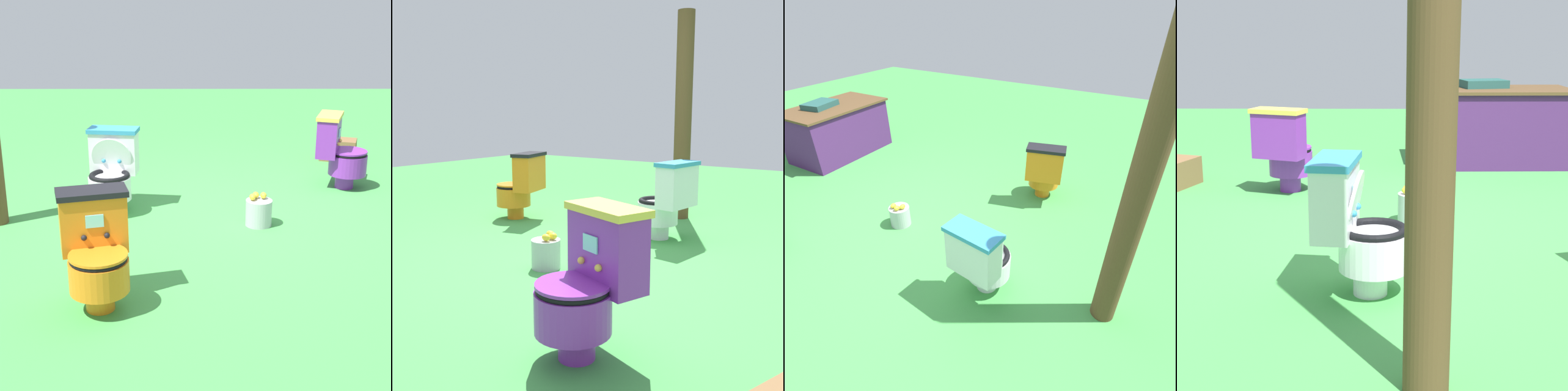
{
  "view_description": "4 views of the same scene",
  "coord_description": "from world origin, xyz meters",
  "views": [
    {
      "loc": [
        4.86,
        -0.32,
        1.91
      ],
      "look_at": [
        0.39,
        -0.31,
        0.37
      ],
      "focal_mm": 56.16,
      "sensor_mm": 36.0,
      "label": 1
    },
    {
      "loc": [
        -2.23,
        2.91,
        1.17
      ],
      "look_at": [
        0.21,
        -0.49,
        0.44
      ],
      "focal_mm": 44.81,
      "sensor_mm": 36.0,
      "label": 2
    },
    {
      "loc": [
        -1.9,
        -1.99,
        2.16
      ],
      "look_at": [
        0.42,
        -0.6,
        0.46
      ],
      "focal_mm": 29.07,
      "sensor_mm": 36.0,
      "label": 3
    },
    {
      "loc": [
        -0.16,
        -4.22,
        1.36
      ],
      "look_at": [
        -0.2,
        -0.4,
        0.37
      ],
      "focal_mm": 59.45,
      "sensor_mm": 36.0,
      "label": 4
    }
  ],
  "objects": [
    {
      "name": "toilet_white",
      "position": [
        -0.28,
        -1.04,
        0.37
      ],
      "size": [
        0.54,
        0.46,
        0.73
      ],
      "rotation": [
        0.0,
        0.0,
        4.59
      ],
      "color": "white",
      "rests_on": "ground"
    },
    {
      "name": "toilet_orange",
      "position": [
        1.42,
        -0.92,
        0.37
      ],
      "size": [
        0.58,
        0.52,
        0.73
      ],
      "rotation": [
        0.0,
        0.0,
        4.98
      ],
      "color": "orange",
      "rests_on": "ground"
    },
    {
      "name": "wooden_post",
      "position": [
        0.02,
        -1.98,
        1.1
      ],
      "size": [
        0.18,
        0.18,
        2.2
      ],
      "primitive_type": "cylinder",
      "color": "brown",
      "rests_on": "ground"
    },
    {
      "name": "ground",
      "position": [
        0.0,
        0.0,
        0.0
      ],
      "size": [
        14.0,
        14.0,
        0.0
      ],
      "primitive_type": "plane",
      "color": "#429947"
    },
    {
      "name": "lemon_bucket",
      "position": [
        0.08,
        0.22,
        0.12
      ],
      "size": [
        0.22,
        0.22,
        0.28
      ],
      "color": "#B7B7BF",
      "rests_on": "ground"
    },
    {
      "name": "toilet_purple",
      "position": [
        -0.94,
        1.11,
        0.37
      ],
      "size": [
        0.54,
        0.6,
        0.73
      ],
      "rotation": [
        0.0,
        0.0,
        5.95
      ],
      "color": "purple",
      "rests_on": "ground"
    }
  ]
}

